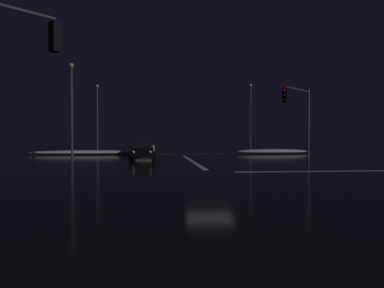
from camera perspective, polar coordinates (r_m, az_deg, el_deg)
The scene contains 16 objects.
ground at distance 20.80m, azimuth 2.66°, elevation -4.38°, with size 120.00×120.00×0.10m, color black.
stop_line_north at distance 29.84m, azimuth 0.03°, elevation -2.57°, with size 0.35×15.74×0.01m.
centre_line_ns at distance 41.38m, azimuth -1.64°, elevation -1.50°, with size 22.00×0.15×0.01m.
crosswalk_bar_east at distance 23.98m, azimuth 25.10°, elevation -3.62°, with size 15.74×0.40×0.01m.
snow_bank_left_curb at distance 41.54m, azimuth -15.42°, elevation -1.21°, with size 11.68×1.50×0.47m.
snow_bank_right_curb at distance 42.70m, azimuth 11.85°, elevation -1.09°, with size 7.84×1.50×0.53m.
sedan_black at distance 32.24m, azimuth -7.36°, elevation -0.87°, with size 2.02×4.33×1.57m.
sedan_white at distance 38.75m, azimuth -6.93°, elevation -0.52°, with size 2.02×4.33×1.57m.
sedan_gray at distance 44.56m, azimuth -7.38°, elevation -0.29°, with size 2.02×4.33×1.57m.
sedan_green at distance 51.07m, azimuth -6.99°, elevation -0.09°, with size 2.02×4.33×1.57m.
sedan_orange at distance 57.23m, azimuth -6.95°, elevation 0.05°, with size 2.02×4.33×1.57m.
sedan_silver at distance 63.93m, azimuth -6.74°, elevation 0.18°, with size 2.02×4.33×1.57m.
traffic_signal_ne at distance 30.88m, azimuth 15.59°, elevation 5.04°, with size 3.36×3.36×5.84m.
streetlamp_left_far at distance 51.80m, azimuth -13.90°, elevation 4.57°, with size 0.44×0.44×8.68m.
streetlamp_left_near at distance 36.05m, azimuth -17.44°, elevation 5.84°, with size 0.44×0.44×8.46m.
streetlamp_right_far at distance 53.02m, azimuth 8.68°, elevation 4.72°, with size 0.44×0.44×9.05m.
Camera 1 is at (-3.09, -20.47, 1.99)m, focal length 35.90 mm.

